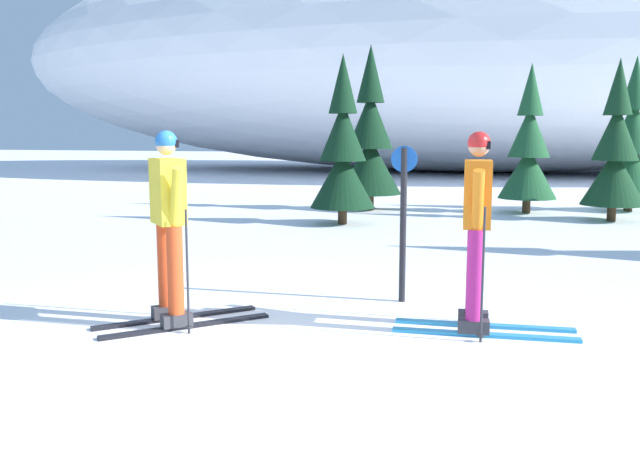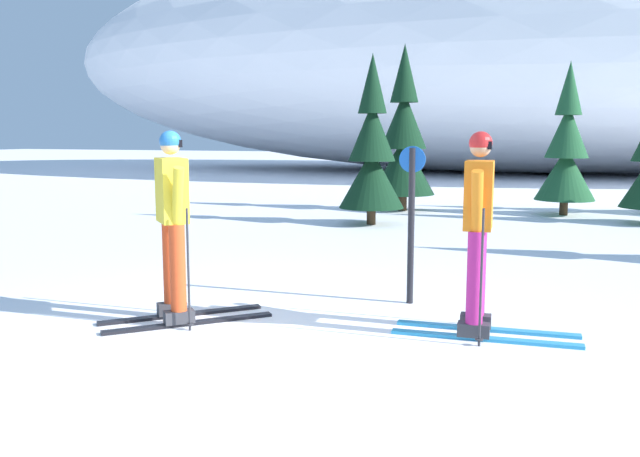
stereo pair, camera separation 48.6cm
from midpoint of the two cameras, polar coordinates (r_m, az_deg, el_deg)
name	(u,v)px [view 2 (the right image)]	position (r m, az deg, el deg)	size (l,w,h in m)	color
ground_plane	(251,343)	(5.97, -3.55, -9.72)	(120.00, 120.00, 0.00)	white
skier_orange_jacket	(479,230)	(6.21, 15.54, -0.17)	(1.69, 0.76, 1.84)	#2893CC
skier_yellow_jacket	(173,222)	(6.52, -10.29, 0.54)	(1.48, 1.45, 1.85)	black
pine_tree_far_left	(372,154)	(13.52, 5.46, 6.33)	(1.31, 1.31, 3.40)	#47301E
pine_tree_left	(403,142)	(16.10, 7.98, 7.31)	(1.51, 1.51, 3.90)	#47301E
pine_tree_center_left	(566,152)	(16.11, 21.05, 6.13)	(1.32, 1.32, 3.42)	#47301E
snow_ridge_background	(523,53)	(33.88, 17.26, 14.07)	(47.17, 21.38, 11.17)	white
trail_marker_post	(411,216)	(7.23, 9.69, 1.04)	(0.28, 0.07, 1.69)	black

